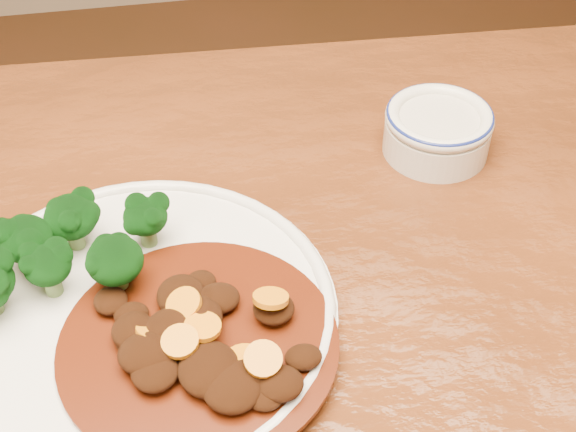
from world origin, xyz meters
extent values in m
cube|color=#602C11|center=(0.00, 0.00, 0.73)|extent=(1.54, 0.97, 0.04)
cylinder|color=silver|center=(-0.05, 0.06, 0.76)|extent=(0.31, 0.31, 0.01)
torus|color=silver|center=(-0.05, 0.06, 0.76)|extent=(0.31, 0.31, 0.01)
cylinder|color=#648746|center=(-0.07, 0.08, 0.77)|extent=(0.01, 0.01, 0.02)
ellipsoid|color=black|center=(-0.07, 0.08, 0.80)|extent=(0.04, 0.04, 0.04)
cylinder|color=#648746|center=(-0.14, 0.12, 0.77)|extent=(0.01, 0.01, 0.02)
ellipsoid|color=black|center=(-0.14, 0.12, 0.80)|extent=(0.04, 0.04, 0.03)
cylinder|color=#648746|center=(-0.12, 0.09, 0.77)|extent=(0.01, 0.01, 0.02)
ellipsoid|color=black|center=(-0.12, 0.09, 0.79)|extent=(0.04, 0.04, 0.03)
cylinder|color=#648746|center=(-0.04, 0.13, 0.77)|extent=(0.01, 0.01, 0.02)
ellipsoid|color=black|center=(-0.04, 0.13, 0.79)|extent=(0.04, 0.04, 0.03)
cylinder|color=#648746|center=(-0.10, 0.14, 0.77)|extent=(0.01, 0.01, 0.02)
ellipsoid|color=black|center=(-0.10, 0.14, 0.80)|extent=(0.04, 0.04, 0.03)
cylinder|color=#4A1A07|center=(-0.01, 0.01, 0.77)|extent=(0.21, 0.21, 0.00)
ellipsoid|color=black|center=(-0.06, 0.02, 0.78)|extent=(0.03, 0.04, 0.02)
ellipsoid|color=black|center=(0.01, 0.05, 0.78)|extent=(0.03, 0.03, 0.02)
ellipsoid|color=black|center=(-0.03, 0.01, 0.77)|extent=(0.02, 0.02, 0.01)
ellipsoid|color=black|center=(0.06, -0.02, 0.77)|extent=(0.03, 0.02, 0.01)
ellipsoid|color=black|center=(-0.05, -0.01, 0.78)|extent=(0.03, 0.04, 0.02)
ellipsoid|color=black|center=(-0.03, 0.02, 0.78)|extent=(0.04, 0.04, 0.02)
ellipsoid|color=black|center=(0.03, -0.05, 0.77)|extent=(0.03, 0.02, 0.01)
ellipsoid|color=black|center=(0.01, -0.04, 0.78)|extent=(0.04, 0.04, 0.02)
ellipsoid|color=black|center=(0.04, -0.04, 0.78)|extent=(0.03, 0.03, 0.02)
ellipsoid|color=black|center=(0.05, 0.03, 0.78)|extent=(0.03, 0.03, 0.02)
ellipsoid|color=black|center=(-0.02, 0.05, 0.78)|extent=(0.04, 0.04, 0.02)
ellipsoid|color=black|center=(-0.01, 0.07, 0.77)|extent=(0.02, 0.02, 0.01)
ellipsoid|color=black|center=(-0.08, 0.06, 0.78)|extent=(0.03, 0.03, 0.01)
ellipsoid|color=black|center=(-0.05, 0.00, 0.78)|extent=(0.04, 0.04, 0.02)
ellipsoid|color=black|center=(-0.06, 0.05, 0.77)|extent=(0.03, 0.02, 0.01)
ellipsoid|color=black|center=(-0.06, 0.02, 0.77)|extent=(0.03, 0.02, 0.01)
ellipsoid|color=black|center=(-0.01, -0.02, 0.78)|extent=(0.04, 0.05, 0.02)
ellipsoid|color=black|center=(-0.01, 0.03, 0.78)|extent=(0.04, 0.04, 0.02)
ellipsoid|color=black|center=(0.02, -0.03, 0.78)|extent=(0.03, 0.03, 0.02)
ellipsoid|color=black|center=(0.00, 0.04, 0.77)|extent=(0.03, 0.03, 0.01)
ellipsoid|color=black|center=(-0.05, 0.00, 0.78)|extent=(0.03, 0.03, 0.02)
cylinder|color=orange|center=(0.02, -0.01, 0.78)|extent=(0.03, 0.03, 0.01)
cylinder|color=orange|center=(-0.02, 0.04, 0.79)|extent=(0.03, 0.03, 0.02)
cylinder|color=orange|center=(-0.01, 0.01, 0.79)|extent=(0.03, 0.03, 0.01)
cylinder|color=orange|center=(-0.03, 0.00, 0.79)|extent=(0.04, 0.04, 0.01)
cylinder|color=orange|center=(0.04, 0.03, 0.79)|extent=(0.03, 0.03, 0.02)
cylinder|color=orange|center=(0.03, -0.03, 0.79)|extent=(0.03, 0.03, 0.02)
cylinder|color=orange|center=(-0.04, 0.02, 0.78)|extent=(0.03, 0.03, 0.02)
cylinder|color=silver|center=(0.24, 0.22, 0.77)|extent=(0.10, 0.10, 0.03)
cylinder|color=beige|center=(0.24, 0.22, 0.79)|extent=(0.08, 0.08, 0.01)
torus|color=silver|center=(0.24, 0.22, 0.79)|extent=(0.10, 0.10, 0.01)
torus|color=navy|center=(0.24, 0.22, 0.79)|extent=(0.10, 0.10, 0.00)
camera|label=1|loc=(-0.01, -0.36, 1.24)|focal=50.00mm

